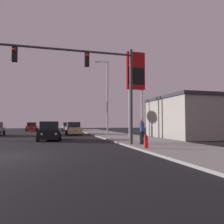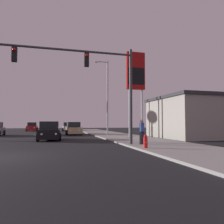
{
  "view_description": "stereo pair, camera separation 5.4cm",
  "coord_description": "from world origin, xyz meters",
  "px_view_note": "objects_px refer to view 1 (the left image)",
  "views": [
    {
      "loc": [
        2.38,
        -10.74,
        1.53
      ],
      "look_at": [
        8.06,
        10.58,
        2.66
      ],
      "focal_mm": 35.0,
      "sensor_mm": 36.0,
      "label": 1
    },
    {
      "loc": [
        2.43,
        -10.75,
        1.53
      ],
      "look_at": [
        8.06,
        10.58,
        2.66
      ],
      "focal_mm": 35.0,
      "sensor_mm": 36.0,
      "label": 2
    }
  ],
  "objects_px": {
    "street_lamp": "(106,94)",
    "gas_station_sign": "(136,76)",
    "car_silver": "(67,127)",
    "fire_hydrant": "(146,141)",
    "car_red": "(32,127)",
    "traffic_light_mast": "(93,73)",
    "car_white": "(48,129)",
    "car_tan": "(73,129)",
    "car_black": "(49,132)",
    "pedestrian_on_sidewalk": "(142,131)"
  },
  "relations": [
    {
      "from": "car_black",
      "to": "car_white",
      "type": "xyz_separation_m",
      "value": [
        -0.37,
        8.55,
        0.0
      ]
    },
    {
      "from": "car_black",
      "to": "car_white",
      "type": "height_order",
      "value": "same"
    },
    {
      "from": "traffic_light_mast",
      "to": "pedestrian_on_sidewalk",
      "type": "xyz_separation_m",
      "value": [
        3.27,
        -0.35,
        -3.77
      ]
    },
    {
      "from": "car_silver",
      "to": "gas_station_sign",
      "type": "xyz_separation_m",
      "value": [
        5.8,
        -22.54,
        5.86
      ]
    },
    {
      "from": "car_black",
      "to": "car_silver",
      "type": "bearing_deg",
      "value": -95.67
    },
    {
      "from": "car_black",
      "to": "traffic_light_mast",
      "type": "xyz_separation_m",
      "value": [
        2.85,
        -6.66,
        4.04
      ]
    },
    {
      "from": "pedestrian_on_sidewalk",
      "to": "traffic_light_mast",
      "type": "bearing_deg",
      "value": 173.89
    },
    {
      "from": "car_silver",
      "to": "fire_hydrant",
      "type": "distance_m",
      "value": 32.72
    },
    {
      "from": "car_tan",
      "to": "gas_station_sign",
      "type": "distance_m",
      "value": 11.38
    },
    {
      "from": "car_white",
      "to": "gas_station_sign",
      "type": "distance_m",
      "value": 13.23
    },
    {
      "from": "car_tan",
      "to": "pedestrian_on_sidewalk",
      "type": "bearing_deg",
      "value": 100.12
    },
    {
      "from": "car_tan",
      "to": "fire_hydrant",
      "type": "xyz_separation_m",
      "value": [
        2.56,
        -17.88,
        -0.27
      ]
    },
    {
      "from": "car_red",
      "to": "car_tan",
      "type": "bearing_deg",
      "value": 113.19
    },
    {
      "from": "car_black",
      "to": "street_lamp",
      "type": "distance_m",
      "value": 9.23
    },
    {
      "from": "car_red",
      "to": "street_lamp",
      "type": "relative_size",
      "value": 0.48
    },
    {
      "from": "car_silver",
      "to": "car_tan",
      "type": "bearing_deg",
      "value": 89.17
    },
    {
      "from": "gas_station_sign",
      "to": "car_silver",
      "type": "bearing_deg",
      "value": 104.42
    },
    {
      "from": "car_tan",
      "to": "traffic_light_mast",
      "type": "height_order",
      "value": "traffic_light_mast"
    },
    {
      "from": "car_silver",
      "to": "street_lamp",
      "type": "relative_size",
      "value": 0.48
    },
    {
      "from": "street_lamp",
      "to": "gas_station_sign",
      "type": "relative_size",
      "value": 1.0
    },
    {
      "from": "car_black",
      "to": "car_white",
      "type": "bearing_deg",
      "value": -85.98
    },
    {
      "from": "car_tan",
      "to": "gas_station_sign",
      "type": "relative_size",
      "value": 0.48
    },
    {
      "from": "car_black",
      "to": "car_tan",
      "type": "xyz_separation_m",
      "value": [
        2.91,
        8.78,
        0.0
      ]
    },
    {
      "from": "street_lamp",
      "to": "traffic_light_mast",
      "type": "bearing_deg",
      "value": -107.52
    },
    {
      "from": "car_red",
      "to": "fire_hydrant",
      "type": "height_order",
      "value": "car_red"
    },
    {
      "from": "car_tan",
      "to": "car_red",
      "type": "relative_size",
      "value": 1.0
    },
    {
      "from": "pedestrian_on_sidewalk",
      "to": "car_white",
      "type": "bearing_deg",
      "value": 112.65
    },
    {
      "from": "car_black",
      "to": "fire_hydrant",
      "type": "height_order",
      "value": "car_black"
    },
    {
      "from": "car_silver",
      "to": "car_white",
      "type": "height_order",
      "value": "same"
    },
    {
      "from": "car_white",
      "to": "fire_hydrant",
      "type": "distance_m",
      "value": 18.59
    },
    {
      "from": "car_silver",
      "to": "car_tan",
      "type": "height_order",
      "value": "same"
    },
    {
      "from": "car_white",
      "to": "car_red",
      "type": "xyz_separation_m",
      "value": [
        -3.38,
        15.94,
        0.0
      ]
    },
    {
      "from": "car_silver",
      "to": "traffic_light_mast",
      "type": "xyz_separation_m",
      "value": [
        -0.12,
        -30.18,
        4.04
      ]
    },
    {
      "from": "street_lamp",
      "to": "gas_station_sign",
      "type": "bearing_deg",
      "value": -59.9
    },
    {
      "from": "fire_hydrant",
      "to": "pedestrian_on_sidewalk",
      "type": "distance_m",
      "value": 2.26
    },
    {
      "from": "car_red",
      "to": "car_silver",
      "type": "bearing_deg",
      "value": 172.04
    },
    {
      "from": "street_lamp",
      "to": "car_silver",
      "type": "bearing_deg",
      "value": 100.72
    },
    {
      "from": "pedestrian_on_sidewalk",
      "to": "car_tan",
      "type": "bearing_deg",
      "value": 101.5
    },
    {
      "from": "traffic_light_mast",
      "to": "gas_station_sign",
      "type": "bearing_deg",
      "value": 52.26
    },
    {
      "from": "gas_station_sign",
      "to": "street_lamp",
      "type": "bearing_deg",
      "value": 120.1
    },
    {
      "from": "traffic_light_mast",
      "to": "fire_hydrant",
      "type": "distance_m",
      "value": 5.61
    },
    {
      "from": "car_white",
      "to": "fire_hydrant",
      "type": "relative_size",
      "value": 5.68
    },
    {
      "from": "car_white",
      "to": "street_lamp",
      "type": "bearing_deg",
      "value": 151.81
    },
    {
      "from": "traffic_light_mast",
      "to": "car_tan",
      "type": "bearing_deg",
      "value": 89.8
    },
    {
      "from": "car_black",
      "to": "fire_hydrant",
      "type": "distance_m",
      "value": 10.62
    },
    {
      "from": "car_black",
      "to": "car_red",
      "type": "xyz_separation_m",
      "value": [
        -3.75,
        24.49,
        0.0
      ]
    },
    {
      "from": "car_tan",
      "to": "street_lamp",
      "type": "relative_size",
      "value": 0.48
    },
    {
      "from": "car_tan",
      "to": "gas_station_sign",
      "type": "bearing_deg",
      "value": 125.56
    },
    {
      "from": "car_silver",
      "to": "traffic_light_mast",
      "type": "height_order",
      "value": "traffic_light_mast"
    },
    {
      "from": "car_silver",
      "to": "street_lamp",
      "type": "xyz_separation_m",
      "value": [
        3.53,
        -18.63,
        4.36
      ]
    }
  ]
}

